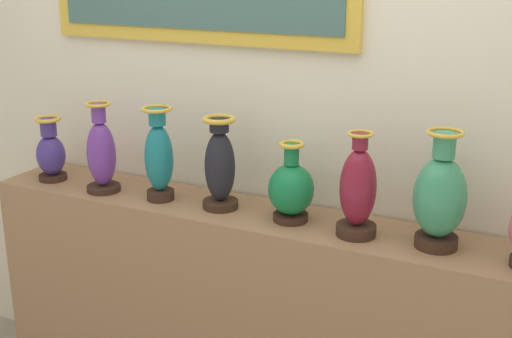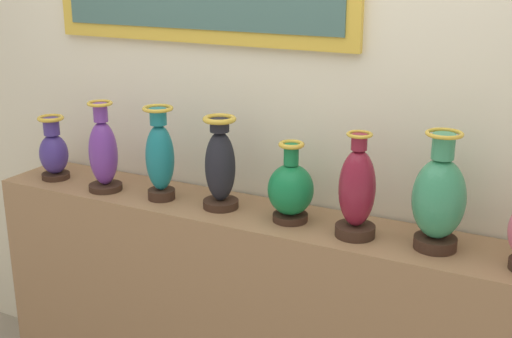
{
  "view_description": "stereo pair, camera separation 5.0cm",
  "coord_description": "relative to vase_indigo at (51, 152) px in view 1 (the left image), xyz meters",
  "views": [
    {
      "loc": [
        1.17,
        -2.33,
        2.06
      ],
      "look_at": [
        0.0,
        0.0,
        1.24
      ],
      "focal_mm": 47.45,
      "sensor_mm": 36.0,
      "label": 1
    },
    {
      "loc": [
        1.21,
        -2.31,
        2.06
      ],
      "look_at": [
        0.0,
        0.0,
        1.24
      ],
      "focal_mm": 47.45,
      "sensor_mm": 36.0,
      "label": 2
    }
  ],
  "objects": [
    {
      "name": "vase_jade",
      "position": [
        1.79,
        0.03,
        0.06
      ],
      "size": [
        0.19,
        0.19,
        0.44
      ],
      "color": "#382319",
      "rests_on": "display_shelf"
    },
    {
      "name": "vase_teal",
      "position": [
        0.61,
        0.0,
        0.06
      ],
      "size": [
        0.13,
        0.13,
        0.41
      ],
      "color": "#382319",
      "rests_on": "display_shelf"
    },
    {
      "name": "vase_violet",
      "position": [
        0.32,
        -0.02,
        0.04
      ],
      "size": [
        0.15,
        0.15,
        0.41
      ],
      "color": "#382319",
      "rests_on": "display_shelf"
    },
    {
      "name": "vase_emerald",
      "position": [
        1.22,
        0.03,
        -0.0
      ],
      "size": [
        0.18,
        0.18,
        0.33
      ],
      "color": "#382319",
      "rests_on": "display_shelf"
    },
    {
      "name": "vase_onyx",
      "position": [
        0.89,
        0.03,
        0.05
      ],
      "size": [
        0.15,
        0.15,
        0.39
      ],
      "color": "#382319",
      "rests_on": "display_shelf"
    },
    {
      "name": "vase_burgundy",
      "position": [
        1.5,
        0.0,
        0.04
      ],
      "size": [
        0.15,
        0.15,
        0.4
      ],
      "color": "#382319",
      "rests_on": "display_shelf"
    },
    {
      "name": "back_wall",
      "position": [
        1.05,
        0.29,
        0.28
      ],
      "size": [
        5.15,
        0.14,
        2.9
      ],
      "color": "beige",
      "rests_on": "ground_plane"
    },
    {
      "name": "vase_indigo",
      "position": [
        0.0,
        0.0,
        0.0
      ],
      "size": [
        0.13,
        0.13,
        0.3
      ],
      "color": "#382319",
      "rests_on": "display_shelf"
    },
    {
      "name": "display_shelf",
      "position": [
        1.06,
        0.04,
        -0.66
      ],
      "size": [
        2.52,
        0.37,
        1.05
      ],
      "primitive_type": "cube",
      "color": "#99704C",
      "rests_on": "ground_plane"
    }
  ]
}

